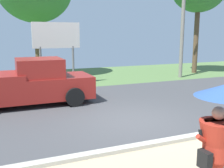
% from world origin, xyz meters
% --- Properties ---
extents(ground_plane, '(40.00, 22.00, 0.20)m').
position_xyz_m(ground_plane, '(0.00, 2.95, -0.05)').
color(ground_plane, '#424244').
extents(monk_pedestrian, '(1.12, 1.09, 2.13)m').
position_xyz_m(monk_pedestrian, '(-0.65, -4.41, 1.14)').
color(monk_pedestrian, '#B22D1E').
rests_on(monk_pedestrian, ground_plane).
extents(pickup_truck, '(5.20, 2.28, 1.88)m').
position_xyz_m(pickup_truck, '(-3.02, 3.50, 0.87)').
color(pickup_truck, maroon).
rests_on(pickup_truck, ground_plane).
extents(utility_pole, '(1.80, 0.24, 7.40)m').
position_xyz_m(utility_pole, '(7.07, 6.94, 3.88)').
color(utility_pole, gray).
rests_on(utility_pole, ground_plane).
extents(roadside_billboard, '(2.60, 0.12, 3.50)m').
position_xyz_m(roadside_billboard, '(-1.12, 7.13, 2.55)').
color(roadside_billboard, slate).
rests_on(roadside_billboard, ground_plane).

